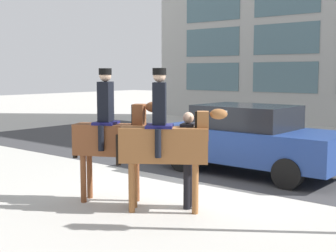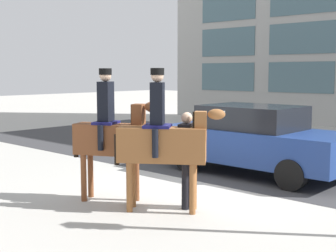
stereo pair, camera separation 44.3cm
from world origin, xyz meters
name	(u,v)px [view 1 (the left image)]	position (x,y,z in m)	size (l,w,h in m)	color
ground_plane	(194,188)	(0.00, 0.00, 0.00)	(80.00, 80.00, 0.00)	#B2AFA8
road_surface	(291,157)	(0.00, 4.75, 0.00)	(23.66, 8.50, 0.01)	#38383A
mounted_horse_lead	(111,135)	(-0.57, -1.87, 1.29)	(1.66, 1.05, 2.53)	brown
mounted_horse_companion	(166,140)	(0.59, -1.66, 1.27)	(1.72, 1.34, 2.53)	brown
pedestrian_bystander	(187,152)	(0.78, -1.29, 1.04)	(0.77, 0.70, 1.75)	black
street_car_near_lane	(249,139)	(0.16, 2.02, 0.86)	(4.52, 1.97, 1.66)	navy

